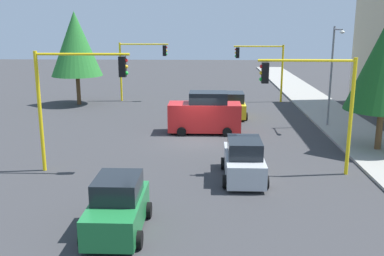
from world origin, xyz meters
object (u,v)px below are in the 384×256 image
Objects in this scene: traffic_signal_far_left at (262,61)px; traffic_signal_near_right at (74,88)px; traffic_signal_far_right at (140,60)px; car_silver at (244,161)px; traffic_signal_near_left at (314,93)px; tree_opposite_side at (76,44)px; street_lamp_curbside at (333,66)px; delivery_van_red at (205,114)px; car_green at (118,207)px; car_yellow at (233,106)px.

traffic_signal_far_left is 23.01m from traffic_signal_near_right.
traffic_signal_near_right is 20.00m from traffic_signal_far_right.
traffic_signal_near_left is at bearing 103.78° from car_silver.
tree_opposite_side reaches higher than traffic_signal_near_right.
street_lamp_curbside reaches higher than delivery_van_red.
delivery_van_red is at bearing 168.30° from car_green.
car_green is (26.34, -8.10, -2.84)m from traffic_signal_far_left.
tree_opposite_side is at bearing -160.68° from car_green.
tree_opposite_side is at bearing -131.00° from delivery_van_red.
delivery_van_red is 1.15× the size of car_silver.
tree_opposite_side reaches higher than car_silver.
traffic_signal_near_right is 7.86m from car_green.
car_silver is at bearing 21.21° from traffic_signal_far_right.
car_yellow is at bearing -23.10° from traffic_signal_far_left.
traffic_signal_near_left is 0.69× the size of tree_opposite_side.
car_silver is at bearing 84.36° from traffic_signal_near_right.
traffic_signal_far_right is 1.47× the size of car_yellow.
car_silver is 1.13× the size of car_yellow.
car_green is (6.34, -8.16, -3.13)m from traffic_signal_near_left.
traffic_signal_near_right is 18.79m from tree_opposite_side.
delivery_van_red is at bearing -167.76° from car_silver.
traffic_signal_far_left is 1.09× the size of delivery_van_red.
traffic_signal_near_left is 13.74m from car_yellow.
car_silver is at bearing 138.59° from car_green.
street_lamp_curbside is 9.36m from delivery_van_red.
car_green is 20.04m from car_yellow.
traffic_signal_near_left reaches higher than car_green.
traffic_signal_far_right is (-20.00, 0.08, -0.34)m from traffic_signal_near_right.
car_yellow is at bearing 147.21° from traffic_signal_near_right.
car_yellow is (6.97, 8.32, -2.96)m from traffic_signal_far_right.
car_green is at bearing -41.41° from car_silver.
traffic_signal_far_left is at bearing -161.03° from street_lamp_curbside.
traffic_signal_far_right is 11.24m from car_yellow.
delivery_van_red is (-8.00, -5.19, -2.74)m from traffic_signal_near_left.
car_silver is (-5.53, 4.88, 0.00)m from car_green.
car_yellow is (-13.84, 0.24, -0.00)m from car_silver.
traffic_signal_far_left is at bearing 156.90° from car_yellow.
car_yellow is (6.97, -2.97, -2.84)m from traffic_signal_far_left.
traffic_signal_near_left is 1.53× the size of car_yellow.
traffic_signal_far_left is 21.24m from car_silver.
tree_opposite_side is 2.19× the size of car_green.
street_lamp_curbside reaches higher than car_green.
street_lamp_curbside is 1.46× the size of delivery_van_red.
car_silver is (20.81, 8.07, -2.96)m from traffic_signal_far_right.
car_yellow is (4.97, 13.66, -4.49)m from tree_opposite_side.
street_lamp_curbside is at bearing 100.49° from delivery_van_red.
traffic_signal_near_right reaches higher than car_silver.
traffic_signal_near_right reaches higher than delivery_van_red.
car_green is at bearing 6.91° from traffic_signal_far_right.
street_lamp_curbside is (-9.61, 3.50, 0.33)m from traffic_signal_near_left.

